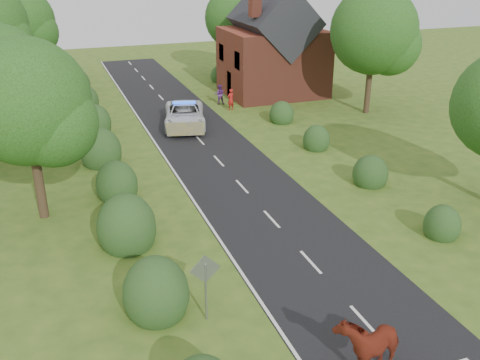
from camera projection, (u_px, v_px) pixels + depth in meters
name	position (u px, v px, depth m)	size (l,w,h in m)	color
ground	(365.00, 322.00, 18.16)	(120.00, 120.00, 0.00)	#3A5C1C
road	(224.00, 167.00, 31.08)	(6.00, 70.00, 0.02)	black
road_markings	(208.00, 184.00, 28.78)	(4.96, 70.00, 0.01)	white
hedgerow_left	(118.00, 194.00, 25.88)	(2.75, 50.41, 3.00)	#1D461E
hedgerow_right	(358.00, 167.00, 29.69)	(2.10, 45.78, 2.10)	#1D461E
tree_left_a	(33.00, 107.00, 23.18)	(5.74, 5.60, 8.38)	#332316
tree_left_b	(4.00, 79.00, 29.72)	(5.74, 5.60, 8.07)	#332316
tree_left_d	(24.00, 24.00, 47.04)	(6.15, 6.00, 8.89)	#332316
tree_right_b	(378.00, 34.00, 39.15)	(6.56, 6.40, 9.40)	#332316
tree_right_c	(239.00, 21.00, 51.60)	(6.15, 6.00, 8.58)	#332316
road_sign	(205.00, 278.00, 17.64)	(1.06, 0.08, 2.53)	gray
house	(273.00, 50.00, 45.52)	(8.00, 7.40, 9.17)	brown
cow	(368.00, 345.00, 15.86)	(1.23, 2.32, 1.65)	maroon
police_van	(185.00, 115.00, 37.99)	(4.10, 6.48, 1.81)	silver
pedestrian_red	(231.00, 99.00, 41.87)	(0.62, 0.40, 1.69)	#AA1B17
pedestrian_purple	(220.00, 94.00, 43.49)	(0.79, 0.61, 1.62)	#622B7C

